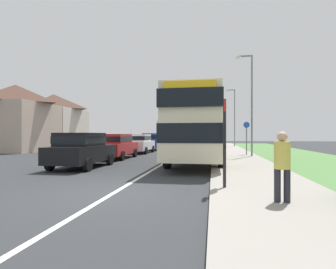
{
  "coord_description": "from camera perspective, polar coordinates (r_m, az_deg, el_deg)",
  "views": [
    {
      "loc": [
        2.68,
        -7.06,
        1.61
      ],
      "look_at": [
        0.72,
        4.65,
        1.6
      ],
      "focal_mm": 28.83,
      "sensor_mm": 36.0,
      "label": 1
    }
  ],
  "objects": [
    {
      "name": "bus_stop_sign",
      "position": [
        7.72,
        11.86,
        -0.46
      ],
      "size": [
        0.09,
        0.52,
        2.6
      ],
      "color": "black",
      "rests_on": "ground_plane"
    },
    {
      "name": "parked_car_red",
      "position": [
        18.16,
        -10.94,
        -2.2
      ],
      "size": [
        1.93,
        4.4,
        1.63
      ],
      "color": "#B21E1E",
      "rests_on": "ground_plane"
    },
    {
      "name": "parked_car_white",
      "position": [
        23.14,
        -6.04,
        -1.73
      ],
      "size": [
        1.89,
        4.19,
        1.63
      ],
      "color": "silver",
      "rests_on": "ground_plane"
    },
    {
      "name": "ground_plane",
      "position": [
        7.72,
        -11.29,
        -11.98
      ],
      "size": [
        120.0,
        120.0,
        0.0
      ],
      "primitive_type": "plane",
      "color": "#2D3033"
    },
    {
      "name": "cycle_route_sign",
      "position": [
        20.48,
        16.27,
        -0.47
      ],
      "size": [
        0.44,
        0.08,
        2.52
      ],
      "color": "slate",
      "rests_on": "ground_plane"
    },
    {
      "name": "parked_car_black",
      "position": [
        13.6,
        -17.77,
        -2.86
      ],
      "size": [
        1.99,
        4.12,
        1.68
      ],
      "color": "black",
      "rests_on": "ground_plane"
    },
    {
      "name": "lane_marking_centre",
      "position": [
        15.38,
        -0.61,
        -5.95
      ],
      "size": [
        0.14,
        60.0,
        0.01
      ],
      "primitive_type": "cube",
      "color": "silver",
      "rests_on": "ground_plane"
    },
    {
      "name": "pavement_near_side",
      "position": [
        13.24,
        16.11,
        -6.68
      ],
      "size": [
        3.2,
        68.0,
        0.12
      ],
      "primitive_type": "cube",
      "color": "gray",
      "rests_on": "ground_plane"
    },
    {
      "name": "street_lamp_far",
      "position": [
        35.22,
        13.73,
        4.24
      ],
      "size": [
        1.14,
        0.2,
        7.29
      ],
      "color": "slate",
      "rests_on": "ground_plane"
    },
    {
      "name": "house_terrace_far_side",
      "position": [
        31.88,
        -26.06,
        2.83
      ],
      "size": [
        6.04,
        12.22,
        6.33
      ],
      "color": "tan",
      "rests_on": "ground_plane"
    },
    {
      "name": "parked_car_blue",
      "position": [
        27.87,
        -3.3,
        -1.34
      ],
      "size": [
        1.9,
        4.2,
        1.72
      ],
      "color": "navy",
      "rests_on": "ground_plane"
    },
    {
      "name": "double_decker_bus",
      "position": [
        15.55,
        6.27,
        2.01
      ],
      "size": [
        2.8,
        10.89,
        3.7
      ],
      "color": "beige",
      "rests_on": "ground_plane"
    },
    {
      "name": "street_lamp_mid",
      "position": [
        19.46,
        16.99,
        7.28
      ],
      "size": [
        1.14,
        0.2,
        7.04
      ],
      "color": "slate",
      "rests_on": "ground_plane"
    },
    {
      "name": "pedestrian_at_stop",
      "position": [
        6.43,
        22.99,
        -5.6
      ],
      "size": [
        0.34,
        0.34,
        1.67
      ],
      "color": "#23232D",
      "rests_on": "ground_plane"
    }
  ]
}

